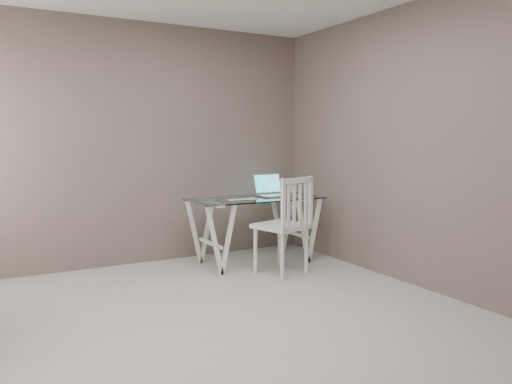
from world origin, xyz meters
TOP-DOWN VIEW (x-y plane):
  - room at (-0.06, 0.02)m, footprint 4.50×4.52m
  - desk at (1.07, 1.63)m, footprint 1.50×0.70m
  - chair at (1.12, 1.02)m, footprint 0.58×0.58m
  - laptop at (1.35, 1.74)m, footprint 0.37×0.34m
  - keyboard at (0.82, 1.53)m, footprint 0.28×0.12m
  - mouse at (0.92, 1.42)m, footprint 0.11×0.06m
  - phone_dock at (1.61, 1.67)m, footprint 0.07×0.07m

SIDE VIEW (x-z plane):
  - desk at x=1.07m, z-range 0.01..0.76m
  - chair at x=1.12m, z-range 0.05..1.08m
  - keyboard at x=0.82m, z-range 0.75..0.75m
  - mouse at x=0.92m, z-range 0.75..0.78m
  - phone_dock at x=1.61m, z-range 0.72..0.85m
  - laptop at x=1.35m, z-range 0.68..0.93m
  - room at x=-0.06m, z-range 0.36..3.07m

